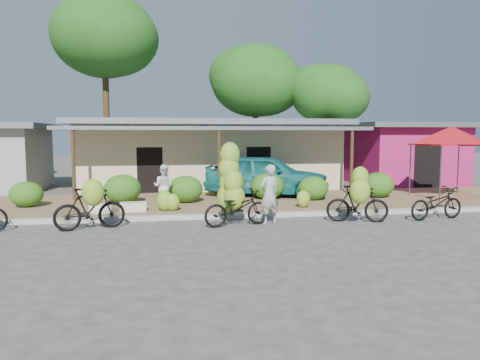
% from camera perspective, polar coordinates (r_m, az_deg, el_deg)
% --- Properties ---
extents(ground, '(100.00, 100.00, 0.00)m').
position_cam_1_polar(ground, '(12.96, 0.55, -6.20)').
color(ground, '#3F3D3B').
rests_on(ground, ground).
extents(sidewalk, '(60.00, 6.00, 0.12)m').
position_cam_1_polar(sidewalk, '(17.83, -2.14, -2.78)').
color(sidewalk, '#92754E').
rests_on(sidewalk, ground).
extents(curb, '(60.00, 0.25, 0.15)m').
position_cam_1_polar(curb, '(14.89, -0.74, -4.37)').
color(curb, '#A8A399').
rests_on(curb, ground).
extents(shop_main, '(13.00, 8.50, 3.35)m').
position_cam_1_polar(shop_main, '(23.56, -3.90, 3.30)').
color(shop_main, beige).
rests_on(shop_main, ground).
extents(shop_pink, '(6.00, 6.00, 3.25)m').
position_cam_1_polar(shop_pink, '(26.70, 19.18, 3.16)').
color(shop_pink, '#B21B4F').
rests_on(shop_pink, ground).
extents(tree_far_center, '(6.06, 6.01, 10.72)m').
position_cam_1_polar(tree_far_center, '(29.42, -16.57, 16.64)').
color(tree_far_center, '#44311B').
rests_on(tree_far_center, ground).
extents(tree_center_right, '(5.68, 5.60, 8.23)m').
position_cam_1_polar(tree_center_right, '(29.83, 1.51, 12.18)').
color(tree_center_right, '#44311B').
rests_on(tree_center_right, ground).
extents(tree_near_right, '(4.57, 4.39, 6.84)m').
position_cam_1_polar(tree_near_right, '(28.83, 10.23, 10.44)').
color(tree_near_right, '#44311B').
rests_on(tree_near_right, ground).
extents(hedge_0, '(1.15, 1.03, 0.90)m').
position_cam_1_polar(hedge_0, '(17.96, -24.60, -1.59)').
color(hedge_0, '#255513').
rests_on(hedge_0, sidewalk).
extents(hedge_1, '(1.36, 1.22, 1.06)m').
position_cam_1_polar(hedge_1, '(17.82, -14.11, -1.04)').
color(hedge_1, '#255513').
rests_on(hedge_1, sidewalk).
extents(hedge_2, '(1.28, 1.16, 1.00)m').
position_cam_1_polar(hedge_2, '(17.54, -6.66, -1.10)').
color(hedge_2, '#255513').
rests_on(hedge_2, sidewalk).
extents(hedge_3, '(1.32, 1.19, 1.03)m').
position_cam_1_polar(hedge_3, '(18.36, 3.38, -0.74)').
color(hedge_3, '#255513').
rests_on(hedge_3, sidewalk).
extents(hedge_4, '(1.18, 1.06, 0.92)m').
position_cam_1_polar(hedge_4, '(18.30, 8.93, -0.99)').
color(hedge_4, '#255513').
rests_on(hedge_4, sidewalk).
extents(hedge_5, '(1.29, 1.16, 1.01)m').
position_cam_1_polar(hedge_5, '(19.65, 16.49, -0.57)').
color(hedge_5, '#255513').
rests_on(hedge_5, sidewalk).
extents(red_canopy, '(3.50, 3.50, 2.86)m').
position_cam_1_polar(red_canopy, '(20.47, 24.37, 4.97)').
color(red_canopy, '#59595E').
rests_on(red_canopy, sidewalk).
extents(bike_left, '(2.03, 1.42, 1.48)m').
position_cam_1_polar(bike_left, '(13.58, -17.79, -3.10)').
color(bike_left, black).
rests_on(bike_left, ground).
extents(bike_center, '(2.12, 1.44, 2.42)m').
position_cam_1_polar(bike_center, '(13.71, -0.76, -1.73)').
color(bike_center, black).
rests_on(bike_center, ground).
extents(bike_right, '(1.92, 1.40, 1.73)m').
position_cam_1_polar(bike_right, '(14.40, 14.18, -2.33)').
color(bike_right, black).
rests_on(bike_right, ground).
extents(bike_far_right, '(2.04, 1.05, 1.02)m').
position_cam_1_polar(bike_far_right, '(15.79, 22.82, -2.64)').
color(bike_far_right, black).
rests_on(bike_far_right, ground).
extents(loose_banana_a, '(0.46, 0.39, 0.58)m').
position_cam_1_polar(loose_banana_a, '(15.67, -8.21, -2.69)').
color(loose_banana_a, '#A1B82E').
rests_on(loose_banana_a, sidewalk).
extents(loose_banana_b, '(0.54, 0.46, 0.68)m').
position_cam_1_polar(loose_banana_b, '(15.72, -9.15, -2.50)').
color(loose_banana_b, '#A1B82E').
rests_on(loose_banana_b, sidewalk).
extents(loose_banana_c, '(0.48, 0.41, 0.60)m').
position_cam_1_polar(loose_banana_c, '(16.39, 7.73, -2.30)').
color(loose_banana_c, '#A1B82E').
rests_on(loose_banana_c, sidewalk).
extents(sack_near, '(0.89, 0.48, 0.30)m').
position_cam_1_polar(sack_near, '(15.85, -12.92, -3.20)').
color(sack_near, beige).
rests_on(sack_near, sidewalk).
extents(sack_far, '(0.82, 0.55, 0.28)m').
position_cam_1_polar(sack_far, '(15.82, -16.46, -3.34)').
color(sack_far, beige).
rests_on(sack_far, sidewalk).
extents(vendor, '(0.75, 0.63, 1.77)m').
position_cam_1_polar(vendor, '(13.87, 3.60, -1.74)').
color(vendor, '#9C9C9C').
rests_on(vendor, ground).
extents(bystander, '(0.88, 0.79, 1.50)m').
position_cam_1_polar(bystander, '(16.26, -9.28, -0.77)').
color(bystander, white).
rests_on(bystander, sidewalk).
extents(teal_van, '(5.45, 3.62, 1.72)m').
position_cam_1_polar(teal_van, '(19.32, 3.27, 0.61)').
color(teal_van, '#176766').
rests_on(teal_van, sidewalk).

